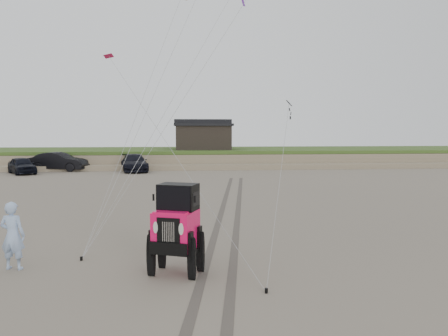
# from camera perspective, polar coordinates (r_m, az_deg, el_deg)

# --- Properties ---
(ground) EXTENTS (160.00, 160.00, 0.00)m
(ground) POSITION_cam_1_polar(r_m,az_deg,el_deg) (12.72, -4.71, -13.01)
(ground) COLOR #6B6054
(ground) RESTS_ON ground
(dune_ridge) EXTENTS (160.00, 14.25, 1.73)m
(dune_ridge) POSITION_cam_1_polar(r_m,az_deg,el_deg) (49.70, -5.08, 1.45)
(dune_ridge) COLOR #7A6B54
(dune_ridge) RESTS_ON ground
(cabin) EXTENTS (6.40, 5.40, 3.35)m
(cabin) POSITION_cam_1_polar(r_m,az_deg,el_deg) (49.15, -2.76, 4.24)
(cabin) COLOR black
(cabin) RESTS_ON dune_ridge
(truck_a) EXTENTS (3.83, 4.66, 1.50)m
(truck_a) POSITION_cam_1_polar(r_m,az_deg,el_deg) (42.83, -24.89, 0.32)
(truck_a) COLOR black
(truck_a) RESTS_ON ground
(truck_b) EXTENTS (5.66, 2.96, 1.77)m
(truck_b) POSITION_cam_1_polar(r_m,az_deg,el_deg) (44.33, -20.78, 0.78)
(truck_b) COLOR black
(truck_b) RESTS_ON ground
(truck_c) EXTENTS (3.30, 5.87, 1.61)m
(truck_c) POSITION_cam_1_polar(r_m,az_deg,el_deg) (42.07, -11.63, 0.68)
(truck_c) COLOR black
(truck_c) RESTS_ON ground
(jeep) EXTENTS (4.02, 5.76, 1.97)m
(jeep) POSITION_cam_1_polar(r_m,az_deg,el_deg) (12.07, -6.28, -9.15)
(jeep) COLOR #F70E56
(jeep) RESTS_ON ground
(man) EXTENTS (0.78, 0.58, 1.94)m
(man) POSITION_cam_1_polar(r_m,az_deg,el_deg) (13.76, -25.89, -7.94)
(man) COLOR #93B8E3
(man) RESTS_ON ground
(stake_main) EXTENTS (0.08, 0.08, 0.12)m
(stake_main) POSITION_cam_1_polar(r_m,az_deg,el_deg) (14.10, -18.14, -11.18)
(stake_main) COLOR black
(stake_main) RESTS_ON ground
(stake_aux) EXTENTS (0.08, 0.08, 0.12)m
(stake_aux) POSITION_cam_1_polar(r_m,az_deg,el_deg) (10.99, 5.55, -15.65)
(stake_aux) COLOR black
(stake_aux) RESTS_ON ground
(tire_tracks) EXTENTS (5.22, 29.74, 0.01)m
(tire_tracks) POSITION_cam_1_polar(r_m,az_deg,el_deg) (20.59, 0.71, -5.97)
(tire_tracks) COLOR #4C443D
(tire_tracks) RESTS_ON ground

